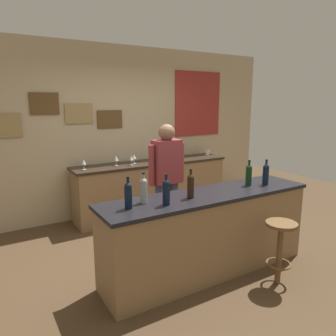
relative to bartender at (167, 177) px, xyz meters
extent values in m
plane|color=#4C3823|center=(0.04, -0.44, -0.94)|extent=(10.00, 10.00, 0.00)
cube|color=tan|center=(0.04, 1.59, 0.46)|extent=(6.00, 0.06, 2.80)
cube|color=#997F4C|center=(-1.66, 1.55, 0.63)|extent=(0.34, 0.02, 0.34)
cube|color=brown|center=(-1.16, 1.55, 0.93)|extent=(0.41, 0.02, 0.32)
cube|color=#997F4C|center=(-0.66, 1.55, 0.78)|extent=(0.43, 0.02, 0.31)
cube|color=brown|center=(-0.16, 1.55, 0.68)|extent=(0.42, 0.02, 0.29)
cube|color=maroon|center=(1.62, 1.55, 0.91)|extent=(1.02, 0.02, 1.20)
cube|color=olive|center=(0.04, -0.84, -0.50)|extent=(2.44, 0.57, 0.88)
cube|color=black|center=(0.04, -0.84, -0.04)|extent=(2.49, 0.60, 0.04)
cube|color=olive|center=(0.44, 1.21, -0.51)|extent=(2.65, 0.53, 0.86)
cube|color=#2D2319|center=(0.44, 1.21, -0.06)|extent=(2.71, 0.56, 0.04)
cylinder|color=#384766|center=(0.10, 0.00, -0.51)|extent=(0.13, 0.13, 0.86)
cylinder|color=#384766|center=(-0.10, 0.00, -0.51)|extent=(0.13, 0.13, 0.86)
cube|color=maroon|center=(0.00, 0.00, 0.20)|extent=(0.36, 0.20, 0.56)
sphere|color=brown|center=(0.00, 0.00, 0.58)|extent=(0.21, 0.21, 0.21)
cylinder|color=maroon|center=(0.22, 0.00, 0.17)|extent=(0.08, 0.08, 0.52)
cylinder|color=maroon|center=(-0.22, 0.00, 0.17)|extent=(0.08, 0.08, 0.52)
cylinder|color=brown|center=(0.53, -1.42, -0.61)|extent=(0.06, 0.06, 0.65)
torus|color=brown|center=(0.53, -1.42, -0.72)|extent=(0.26, 0.26, 0.02)
cylinder|color=brown|center=(0.53, -1.42, -0.27)|extent=(0.32, 0.32, 0.03)
cylinder|color=black|center=(-0.92, -0.84, 0.08)|extent=(0.07, 0.07, 0.20)
sphere|color=black|center=(-0.92, -0.84, 0.20)|extent=(0.07, 0.07, 0.07)
cylinder|color=black|center=(-0.92, -0.84, 0.23)|extent=(0.03, 0.03, 0.09)
cylinder|color=black|center=(-0.92, -0.84, 0.28)|extent=(0.03, 0.03, 0.02)
cylinder|color=#999E99|center=(-0.72, -0.76, 0.08)|extent=(0.07, 0.07, 0.20)
sphere|color=#999E99|center=(-0.72, -0.76, 0.20)|extent=(0.07, 0.07, 0.07)
cylinder|color=#999E99|center=(-0.72, -0.76, 0.23)|extent=(0.03, 0.03, 0.09)
cylinder|color=black|center=(-0.72, -0.76, 0.28)|extent=(0.03, 0.03, 0.02)
cylinder|color=black|center=(-0.56, -0.93, 0.08)|extent=(0.07, 0.07, 0.20)
sphere|color=black|center=(-0.56, -0.93, 0.20)|extent=(0.07, 0.07, 0.07)
cylinder|color=black|center=(-0.56, -0.93, 0.23)|extent=(0.03, 0.03, 0.09)
cylinder|color=black|center=(-0.56, -0.93, 0.28)|extent=(0.03, 0.03, 0.02)
cylinder|color=black|center=(-0.23, -0.86, 0.08)|extent=(0.07, 0.07, 0.20)
sphere|color=black|center=(-0.23, -0.86, 0.20)|extent=(0.07, 0.07, 0.07)
cylinder|color=black|center=(-0.23, -0.86, 0.23)|extent=(0.03, 0.03, 0.09)
cylinder|color=black|center=(-0.23, -0.86, 0.28)|extent=(0.03, 0.03, 0.02)
cylinder|color=black|center=(0.65, -0.81, 0.08)|extent=(0.07, 0.07, 0.20)
sphere|color=black|center=(0.65, -0.81, 0.20)|extent=(0.07, 0.07, 0.07)
cylinder|color=black|center=(0.65, -0.81, 0.23)|extent=(0.03, 0.03, 0.09)
cylinder|color=black|center=(0.65, -0.81, 0.28)|extent=(0.03, 0.03, 0.02)
cylinder|color=black|center=(0.85, -0.89, 0.08)|extent=(0.07, 0.07, 0.20)
sphere|color=black|center=(0.85, -0.89, 0.20)|extent=(0.07, 0.07, 0.07)
cylinder|color=black|center=(0.85, -0.89, 0.23)|extent=(0.03, 0.03, 0.09)
cylinder|color=black|center=(0.85, -0.89, 0.28)|extent=(0.03, 0.03, 0.02)
cylinder|color=silver|center=(-0.74, 1.17, -0.03)|extent=(0.06, 0.06, 0.00)
cylinder|color=silver|center=(-0.74, 1.17, 0.01)|extent=(0.01, 0.01, 0.07)
cone|color=silver|center=(-0.74, 1.17, 0.08)|extent=(0.07, 0.07, 0.08)
cylinder|color=silver|center=(-0.21, 1.21, -0.03)|extent=(0.06, 0.06, 0.00)
cylinder|color=silver|center=(-0.21, 1.21, 0.01)|extent=(0.01, 0.01, 0.07)
cone|color=silver|center=(-0.21, 1.21, 0.08)|extent=(0.07, 0.07, 0.08)
cylinder|color=silver|center=(0.01, 1.11, -0.03)|extent=(0.06, 0.06, 0.00)
cylinder|color=silver|center=(0.01, 1.11, 0.01)|extent=(0.01, 0.01, 0.07)
cone|color=silver|center=(0.01, 1.11, 0.08)|extent=(0.07, 0.07, 0.08)
cylinder|color=silver|center=(0.10, 1.22, -0.03)|extent=(0.06, 0.06, 0.00)
cylinder|color=silver|center=(0.10, 1.22, 0.01)|extent=(0.01, 0.01, 0.07)
cone|color=silver|center=(0.10, 1.22, 0.08)|extent=(0.07, 0.07, 0.08)
cylinder|color=silver|center=(0.50, 1.21, -0.03)|extent=(0.06, 0.06, 0.00)
cylinder|color=silver|center=(0.50, 1.21, 0.01)|extent=(0.01, 0.01, 0.07)
cone|color=silver|center=(0.50, 1.21, 0.08)|extent=(0.07, 0.07, 0.08)
cylinder|color=silver|center=(1.68, 1.29, 0.01)|extent=(0.08, 0.08, 0.09)
torus|color=silver|center=(1.73, 1.29, 0.02)|extent=(0.06, 0.01, 0.06)
camera|label=1|loc=(-2.06, -3.46, 0.96)|focal=34.08mm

